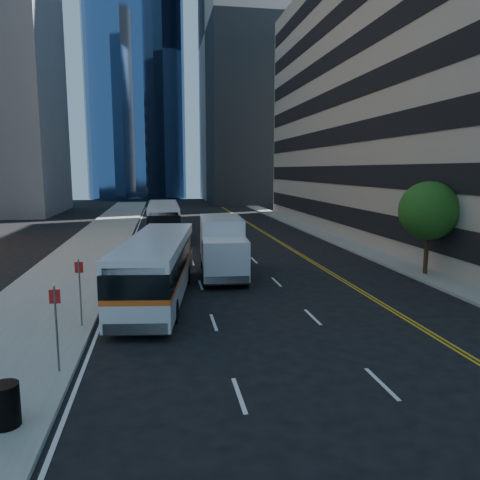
# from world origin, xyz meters

# --- Properties ---
(ground) EXTENTS (160.00, 160.00, 0.00)m
(ground) POSITION_xyz_m (0.00, 0.00, 0.00)
(ground) COLOR black
(ground) RESTS_ON ground
(sidewalk_west) EXTENTS (5.00, 90.00, 0.15)m
(sidewalk_west) POSITION_xyz_m (-10.50, 25.00, 0.07)
(sidewalk_west) COLOR gray
(sidewalk_west) RESTS_ON ground
(sidewalk_east) EXTENTS (2.00, 90.00, 0.15)m
(sidewalk_east) POSITION_xyz_m (9.00, 25.00, 0.07)
(sidewalk_east) COLOR gray
(sidewalk_east) RESTS_ON ground
(office_tower_north) EXTENTS (30.00, 28.00, 60.00)m
(office_tower_north) POSITION_xyz_m (18.00, 72.00, 30.00)
(office_tower_north) COLOR gray
(office_tower_north) RESTS_ON ground
(street_tree) EXTENTS (3.20, 3.20, 5.10)m
(street_tree) POSITION_xyz_m (9.00, 8.00, 3.64)
(street_tree) COLOR #332114
(street_tree) RESTS_ON sidewalk_east
(bus_front) EXTENTS (3.87, 11.31, 2.86)m
(bus_front) POSITION_xyz_m (-5.63, 5.66, 1.56)
(bus_front) COLOR silver
(bus_front) RESTS_ON ground
(bus_rear) EXTENTS (2.53, 11.45, 2.95)m
(bus_rear) POSITION_xyz_m (-5.23, 25.39, 1.61)
(bus_rear) COLOR silver
(bus_rear) RESTS_ON ground
(box_truck) EXTENTS (2.67, 6.77, 3.18)m
(box_truck) POSITION_xyz_m (-2.11, 10.01, 1.68)
(box_truck) COLOR silver
(box_truck) RESTS_ON ground
(trash_can) EXTENTS (0.79, 0.79, 0.98)m
(trash_can) POSITION_xyz_m (-8.97, -4.83, 0.64)
(trash_can) COLOR black
(trash_can) RESTS_ON sidewalk_west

